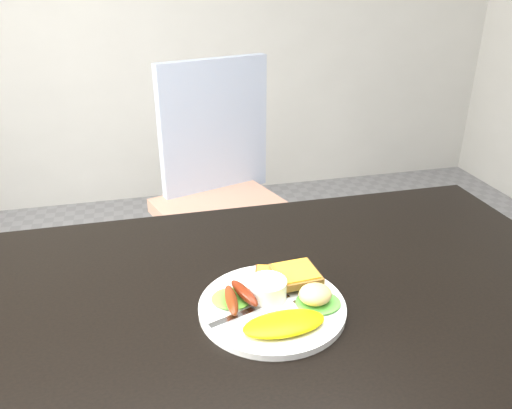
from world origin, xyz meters
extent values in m
cube|color=black|center=(0.00, 0.00, 0.73)|extent=(1.20, 0.80, 0.04)
cube|color=tan|center=(0.04, 0.97, 0.45)|extent=(0.58, 0.58, 0.05)
imported|color=#2A5087|center=(0.35, 0.61, 0.69)|extent=(0.52, 0.37, 1.39)
cylinder|color=white|center=(-0.06, -0.03, 0.76)|extent=(0.26, 0.26, 0.01)
ellipsoid|color=#599B28|center=(-0.12, 0.00, 0.77)|extent=(0.09, 0.09, 0.01)
ellipsoid|color=green|center=(0.02, -0.05, 0.77)|extent=(0.09, 0.08, 0.01)
ellipsoid|color=yellow|center=(-0.06, -0.09, 0.77)|extent=(0.14, 0.07, 0.02)
ellipsoid|color=brown|center=(-0.13, -0.02, 0.78)|extent=(0.03, 0.09, 0.02)
ellipsoid|color=#5B1312|center=(-0.10, -0.01, 0.78)|extent=(0.05, 0.09, 0.02)
cylinder|color=white|center=(-0.06, -0.01, 0.78)|extent=(0.07, 0.07, 0.04)
cube|color=brown|center=(-0.04, 0.05, 0.77)|extent=(0.09, 0.09, 0.01)
cube|color=#985531|center=(0.00, 0.03, 0.78)|extent=(0.09, 0.09, 0.01)
ellipsoid|color=beige|center=(0.01, -0.05, 0.79)|extent=(0.07, 0.07, 0.03)
cube|color=#ADAFB7|center=(-0.10, -0.04, 0.76)|extent=(0.16, 0.06, 0.00)
camera|label=1|loc=(-0.26, -0.72, 1.30)|focal=35.00mm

